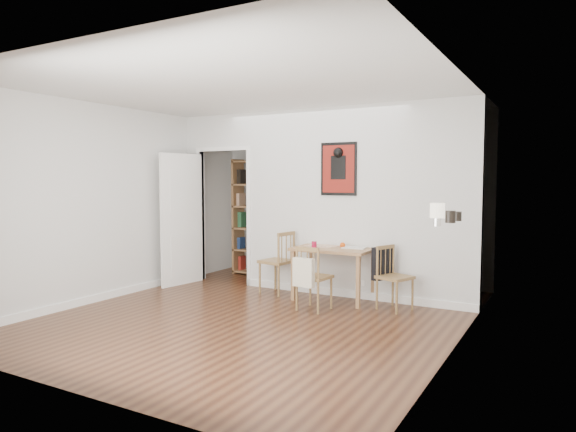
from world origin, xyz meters
The scene contains 15 objects.
ground centered at (0.00, 0.00, 0.00)m, with size 5.20×5.20×0.00m, color #55311B.
room_shell centered at (0.10, 1.34, 1.30)m, with size 5.20×5.20×5.20m.
dining_table centered at (0.44, 1.10, 0.62)m, with size 1.03×0.66×0.70m.
chair_left centered at (-0.44, 1.10, 0.44)m, with size 0.51×0.51×0.89m.
chair_right centered at (1.29, 1.00, 0.41)m, with size 0.55×0.51×0.79m.
chair_front centered at (0.44, 0.50, 0.41)m, with size 0.44×0.49×0.80m.
bookshelf centered at (-1.46, 2.19, 0.96)m, with size 0.82×0.33×1.95m.
fireplace centered at (2.16, 0.25, 0.62)m, with size 0.45×1.25×1.16m.
red_glass centered at (0.22, 0.95, 0.75)m, with size 0.07×0.07×0.09m, color maroon.
orange_fruit centered at (0.54, 1.15, 0.74)m, with size 0.07×0.07×0.07m, color #D74A0B.
placemat centered at (0.23, 1.20, 0.71)m, with size 0.42×0.31×0.00m, color beige.
notebook centered at (0.70, 1.19, 0.71)m, with size 0.30×0.22×0.01m, color silver.
mantel_lamp centered at (2.07, -0.15, 1.30)m, with size 0.14×0.14×0.22m.
ceramic_jar_a centered at (2.10, 0.32, 1.22)m, with size 0.10×0.10×0.13m, color black.
ceramic_jar_b centered at (2.11, 0.60, 1.21)m, with size 0.08×0.08×0.10m, color black.
Camera 1 is at (3.20, -5.09, 1.60)m, focal length 32.00 mm.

